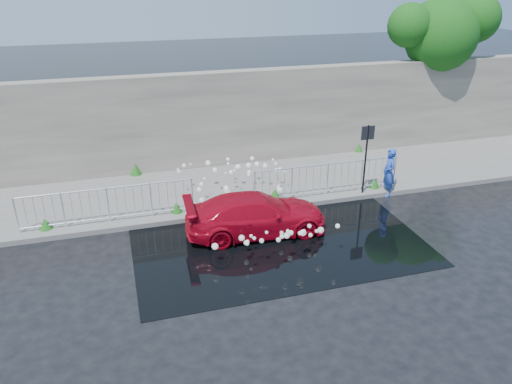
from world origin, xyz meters
TOP-DOWN VIEW (x-y plane):
  - ground at (0.00, 0.00)m, footprint 90.00×90.00m
  - pavement at (0.00, 5.00)m, footprint 30.00×4.00m
  - curb at (0.00, 3.00)m, footprint 30.00×0.25m
  - retaining_wall at (0.00, 7.20)m, footprint 30.00×0.60m
  - puddle at (0.50, 1.00)m, footprint 8.00×5.00m
  - sign_post at (4.20, 3.10)m, footprint 0.45×0.06m
  - tree at (9.62, 7.41)m, footprint 4.86×2.95m
  - railing_left at (-4.00, 3.35)m, footprint 5.05×0.05m
  - railing_right at (3.00, 3.35)m, footprint 5.05×0.05m
  - weeds at (-0.21, 4.59)m, footprint 12.17×3.93m
  - water_spray at (0.16, 2.65)m, footprint 3.59×5.72m
  - red_car at (0.07, 1.72)m, footprint 4.16×1.87m
  - person at (5.07, 3.00)m, footprint 0.48×0.66m

SIDE VIEW (x-z plane):
  - ground at x=0.00m, z-range 0.00..0.00m
  - puddle at x=0.50m, z-range 0.00..0.01m
  - pavement at x=0.00m, z-range 0.00..0.15m
  - curb at x=0.00m, z-range 0.00..0.16m
  - weeds at x=-0.21m, z-range 0.12..0.55m
  - red_car at x=0.07m, z-range 0.00..1.18m
  - water_spray at x=0.16m, z-range 0.17..1.29m
  - railing_left at x=-4.00m, z-range 0.19..1.29m
  - railing_right at x=3.00m, z-range 0.19..1.29m
  - person at x=5.07m, z-range 0.00..1.65m
  - sign_post at x=4.20m, z-range 0.47..2.97m
  - retaining_wall at x=0.00m, z-range 0.15..3.65m
  - tree at x=9.62m, z-range 1.64..7.84m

